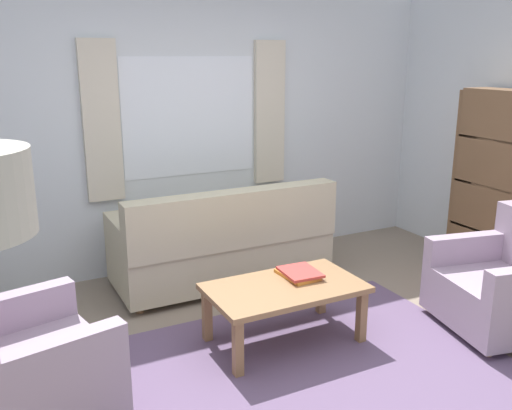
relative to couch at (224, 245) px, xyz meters
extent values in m
plane|color=gray|center=(-0.04, -1.56, -0.37)|extent=(6.24, 6.24, 0.00)
cube|color=silver|center=(-0.04, 0.70, 0.93)|extent=(5.32, 0.12, 2.60)
cube|color=white|center=(-0.04, 0.64, 1.08)|extent=(1.30, 0.01, 1.10)
cube|color=beige|center=(-0.87, 0.61, 1.08)|extent=(0.32, 0.06, 1.40)
cube|color=beige|center=(0.79, 0.61, 1.08)|extent=(0.32, 0.06, 1.40)
cube|color=#604C6B|center=(-0.04, -1.56, -0.36)|extent=(2.53, 1.94, 0.01)
cube|color=#BCB293|center=(0.00, 0.07, -0.12)|extent=(1.90, 0.80, 0.38)
cube|color=#BCB293|center=(0.00, -0.25, 0.31)|extent=(1.90, 0.20, 0.48)
cube|color=#BCB293|center=(0.87, 0.07, 0.19)|extent=(0.16, 0.80, 0.24)
cube|color=#BCB293|center=(-0.87, 0.07, 0.19)|extent=(0.16, 0.80, 0.24)
cylinder|color=olive|center=(0.85, 0.37, -0.34)|extent=(0.06, 0.06, 0.06)
cylinder|color=olive|center=(-0.85, 0.37, -0.34)|extent=(0.06, 0.06, 0.06)
cylinder|color=olive|center=(0.85, -0.23, -0.34)|extent=(0.06, 0.06, 0.06)
cylinder|color=olive|center=(-0.85, -0.23, -0.34)|extent=(0.06, 0.06, 0.06)
cube|color=#998499|center=(-1.75, -1.29, -0.13)|extent=(0.96, 0.99, 0.36)
cube|color=#998499|center=(-1.67, -1.65, 0.16)|extent=(0.81, 0.29, 0.22)
cube|color=#998499|center=(-1.83, -0.94, 0.16)|extent=(0.81, 0.29, 0.22)
cylinder|color=olive|center=(-1.51, -0.89, -0.34)|extent=(0.05, 0.05, 0.06)
cube|color=#998499|center=(1.48, -1.73, -0.13)|extent=(0.95, 0.98, 0.36)
cube|color=#998499|center=(1.56, -1.38, 0.16)|extent=(0.81, 0.28, 0.22)
cylinder|color=olive|center=(1.24, -1.33, -0.34)|extent=(0.05, 0.05, 0.06)
cylinder|color=olive|center=(1.10, -2.00, -0.34)|extent=(0.05, 0.05, 0.06)
cylinder|color=olive|center=(1.86, -1.46, -0.34)|extent=(0.05, 0.05, 0.06)
cube|color=olive|center=(-0.05, -1.17, 0.05)|extent=(1.10, 0.64, 0.04)
cube|color=olive|center=(-0.54, -1.43, -0.17)|extent=(0.06, 0.06, 0.40)
cube|color=olive|center=(0.44, -1.43, -0.17)|extent=(0.06, 0.06, 0.40)
cube|color=olive|center=(-0.54, -0.91, -0.17)|extent=(0.06, 0.06, 0.40)
cube|color=olive|center=(0.44, -0.91, -0.17)|extent=(0.06, 0.06, 0.40)
cube|color=orange|center=(0.12, -1.07, 0.08)|extent=(0.23, 0.33, 0.03)
cube|color=#B23833|center=(0.14, -1.08, 0.11)|extent=(0.27, 0.32, 0.02)
cube|color=brown|center=(2.34, -0.53, 0.48)|extent=(0.30, 0.04, 1.70)
cube|color=brown|center=(2.20, -0.98, 0.48)|extent=(0.02, 0.90, 1.70)
cube|color=brown|center=(2.34, -0.98, -0.36)|extent=(0.30, 0.86, 0.02)
cube|color=brown|center=(2.34, -0.98, 0.07)|extent=(0.30, 0.86, 0.02)
cube|color=brown|center=(2.34, -0.98, 0.49)|extent=(0.30, 0.86, 0.02)
cube|color=brown|center=(2.34, -0.98, 0.92)|extent=(0.30, 0.86, 0.02)
cube|color=gold|center=(2.34, -1.09, 0.18)|extent=(0.26, 0.06, 0.22)
cube|color=#335199|center=(2.34, -1.03, 0.19)|extent=(0.24, 0.05, 0.23)
cube|color=beige|center=(2.34, -0.96, 0.19)|extent=(0.28, 0.05, 0.22)
camera|label=1|loc=(-1.89, -4.32, 1.66)|focal=39.09mm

